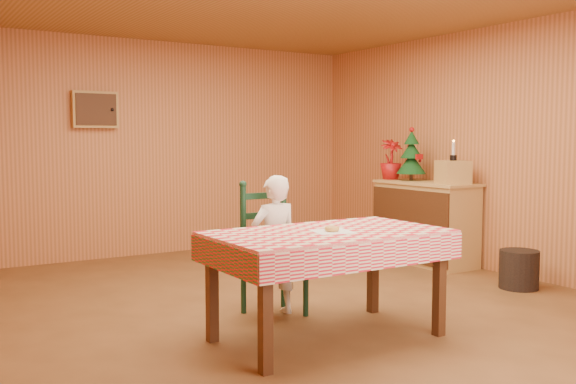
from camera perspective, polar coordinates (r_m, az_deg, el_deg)
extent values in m
plane|color=brown|center=(5.58, 1.11, -9.91)|extent=(6.00, 6.00, 0.00)
cube|color=#C87C48|center=(8.08, -10.62, 3.86)|extent=(5.00, 0.10, 2.60)
cube|color=#C87C48|center=(7.09, 18.32, 3.59)|extent=(0.10, 6.00, 2.60)
cube|color=tan|center=(7.75, -16.76, 7.03)|extent=(0.52, 0.08, 0.42)
cube|color=#472613|center=(7.70, -16.67, 7.05)|extent=(0.46, 0.02, 0.36)
sphere|color=black|center=(7.74, -15.35, 7.07)|extent=(0.04, 0.04, 0.04)
cube|color=#472613|center=(4.51, 3.55, -4.09)|extent=(1.60, 0.90, 0.06)
cube|color=#472613|center=(3.90, -2.02, -11.12)|extent=(0.07, 0.07, 0.69)
cube|color=#472613|center=(4.77, 13.30, -8.32)|extent=(0.07, 0.07, 0.69)
cube|color=#472613|center=(4.54, -6.77, -8.89)|extent=(0.07, 0.07, 0.69)
cube|color=#472613|center=(5.30, 7.56, -6.92)|extent=(0.07, 0.07, 0.69)
cube|color=red|center=(4.50, 3.55, -3.59)|extent=(1.64, 0.94, 0.02)
cube|color=red|center=(4.15, 7.34, -5.72)|extent=(1.64, 0.02, 0.18)
cube|color=red|center=(4.90, 0.34, -4.08)|extent=(1.64, 0.02, 0.18)
cube|color=#30612C|center=(4.10, -5.86, -5.83)|extent=(0.02, 0.94, 0.18)
cube|color=#30612C|center=(5.04, 11.17, -3.94)|extent=(0.02, 0.94, 0.18)
cube|color=#10311C|center=(5.16, -1.22, -6.23)|extent=(0.44, 0.40, 0.04)
cylinder|color=#10311C|center=(4.97, -2.10, -9.31)|extent=(0.04, 0.04, 0.41)
cylinder|color=#10311C|center=(5.17, 1.59, -8.77)|extent=(0.04, 0.04, 0.41)
cylinder|color=#10311C|center=(5.26, -3.97, -8.53)|extent=(0.04, 0.04, 0.41)
cylinder|color=#10311C|center=(5.45, -0.41, -8.06)|extent=(0.04, 0.04, 0.41)
cylinder|color=#10311C|center=(5.16, -4.01, -2.63)|extent=(0.05, 0.05, 0.60)
sphere|color=#10311C|center=(5.13, -4.03, 0.69)|extent=(0.06, 0.06, 0.06)
cylinder|color=#10311C|center=(5.35, -0.41, -2.36)|extent=(0.05, 0.05, 0.60)
sphere|color=#10311C|center=(5.32, -0.42, 0.84)|extent=(0.06, 0.06, 0.06)
cube|color=#10311C|center=(5.27, -2.17, -3.79)|extent=(0.38, 0.03, 0.05)
cube|color=#10311C|center=(5.25, -2.18, -2.06)|extent=(0.38, 0.03, 0.05)
cube|color=#10311C|center=(5.23, -2.19, -0.33)|extent=(0.38, 0.03, 0.05)
imported|color=white|center=(5.14, -1.22, -4.78)|extent=(0.41, 0.27, 1.12)
cube|color=white|center=(4.46, 3.93, -3.52)|extent=(0.31, 0.31, 0.00)
torus|color=gold|center=(4.46, 3.93, -3.27)|extent=(0.13, 0.13, 0.04)
cube|color=tan|center=(7.47, 12.13, -2.78)|extent=(0.50, 1.20, 0.90)
cube|color=tan|center=(7.42, 12.19, 0.79)|extent=(0.54, 1.24, 0.03)
cube|color=#472613|center=(7.29, 10.66, -2.93)|extent=(0.02, 1.20, 0.80)
cube|color=tan|center=(7.13, 14.45, 1.72)|extent=(0.38, 0.38, 0.25)
cylinder|color=#472613|center=(7.60, 10.88, 1.31)|extent=(0.04, 0.04, 0.08)
cone|color=#0C3514|center=(7.59, 10.90, 2.52)|extent=(0.34, 0.34, 0.24)
cone|color=#0C3514|center=(7.59, 10.92, 3.72)|extent=(0.26, 0.26, 0.20)
cone|color=#0C3514|center=(7.59, 10.94, 4.78)|extent=(0.18, 0.18, 0.16)
sphere|color=#A10E0F|center=(7.59, 10.95, 5.46)|extent=(0.06, 0.06, 0.06)
cube|color=#A10E0F|center=(7.47, 11.58, 3.09)|extent=(0.10, 0.02, 0.06)
sphere|color=#A10E0F|center=(7.60, 11.66, 2.73)|extent=(0.04, 0.04, 0.04)
sphere|color=#A10E0F|center=(7.58, 10.27, 3.28)|extent=(0.04, 0.04, 0.04)
sphere|color=#A10E0F|center=(7.68, 10.69, 4.04)|extent=(0.04, 0.04, 0.04)
imported|color=#A10E0F|center=(7.78, 9.13, 2.89)|extent=(0.32, 0.32, 0.48)
cylinder|color=black|center=(7.13, 14.48, 2.96)|extent=(0.07, 0.07, 0.06)
cylinder|color=white|center=(7.13, 14.50, 3.76)|extent=(0.03, 0.03, 0.14)
sphere|color=orange|center=(7.13, 14.51, 4.42)|extent=(0.02, 0.02, 0.02)
cylinder|color=black|center=(6.48, 19.85, -6.49)|extent=(0.47, 0.47, 0.36)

